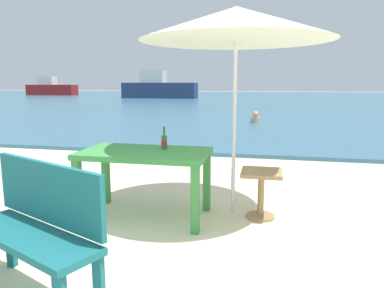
{
  "coord_description": "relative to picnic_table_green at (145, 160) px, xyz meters",
  "views": [
    {
      "loc": [
        0.88,
        -2.14,
        1.5
      ],
      "look_at": [
        -0.22,
        3.0,
        0.6
      ],
      "focal_mm": 33.71,
      "sensor_mm": 36.0,
      "label": 1
    }
  ],
  "objects": [
    {
      "name": "sea_water",
      "position": [
        0.45,
        28.44,
        -0.61
      ],
      "size": [
        120.0,
        50.0,
        0.08
      ],
      "primitive_type": "cube",
      "color": "#386B84",
      "rests_on": "ground_plane"
    },
    {
      "name": "picnic_table_green",
      "position": [
        0.0,
        0.0,
        0.0
      ],
      "size": [
        1.4,
        0.8,
        0.76
      ],
      "color": "#3D8C42",
      "rests_on": "ground_plane"
    },
    {
      "name": "beer_bottle_amber",
      "position": [
        0.18,
        0.14,
        0.2
      ],
      "size": [
        0.07,
        0.07,
        0.26
      ],
      "color": "#2D662D",
      "rests_on": "picnic_table_green"
    },
    {
      "name": "patio_umbrella",
      "position": [
        0.95,
        0.32,
        1.47
      ],
      "size": [
        2.1,
        2.1,
        2.3
      ],
      "color": "silver",
      "rests_on": "ground_plane"
    },
    {
      "name": "side_table_wood",
      "position": [
        1.27,
        0.23,
        -0.3
      ],
      "size": [
        0.44,
        0.44,
        0.54
      ],
      "color": "#9E7A51",
      "rests_on": "ground_plane"
    },
    {
      "name": "bench_teal_center",
      "position": [
        -0.23,
        -1.59,
        -0.11
      ],
      "size": [
        1.24,
        0.82,
        0.95
      ],
      "color": "#196066",
      "rests_on": "ground_plane"
    },
    {
      "name": "swimmer_person",
      "position": [
        0.85,
        9.3,
        -0.41
      ],
      "size": [
        0.34,
        0.34,
        0.41
      ],
      "color": "tan",
      "rests_on": "sea_water"
    },
    {
      "name": "boat_cargo_ship",
      "position": [
        -22.73,
        32.94,
        0.16
      ],
      "size": [
        5.62,
        1.53,
        2.04
      ],
      "color": "maroon",
      "rests_on": "sea_water"
    },
    {
      "name": "boat_sailboat",
      "position": [
        -8.65,
        28.21,
        0.31
      ],
      "size": [
        6.76,
        1.84,
        2.46
      ],
      "color": "navy",
      "rests_on": "sea_water"
    }
  ]
}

